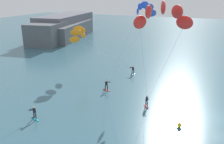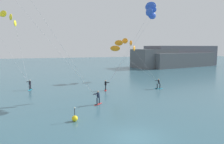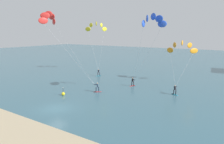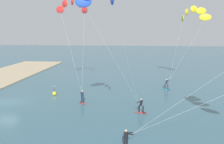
# 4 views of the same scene
# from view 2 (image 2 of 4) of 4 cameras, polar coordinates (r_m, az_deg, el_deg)

# --- Properties ---
(ground_plane) EXTENTS (240.00, 240.00, 0.00)m
(ground_plane) POSITION_cam_2_polar(r_m,az_deg,el_deg) (16.36, 6.51, -18.04)
(ground_plane) COLOR #386070
(kitesurfer_nearshore) EXTENTS (7.72, 6.88, 13.28)m
(kitesurfer_nearshore) POSITION_cam_2_polar(r_m,az_deg,el_deg) (30.56, 10.18, 15.76)
(kitesurfer_nearshore) COLOR red
(kitesurfer_nearshore) RESTS_ON ground
(kitesurfer_mid_water) EXTENTS (6.23, 11.90, 8.72)m
(kitesurfer_mid_water) POSITION_cam_2_polar(r_m,az_deg,el_deg) (41.75, 3.94, 7.35)
(kitesurfer_mid_water) COLOR #23ADD1
(kitesurfer_mid_water) RESTS_ON ground
(kitesurfer_downwind) EXTENTS (6.95, 7.58, 13.06)m
(kitesurfer_downwind) POSITION_cam_2_polar(r_m,az_deg,el_deg) (39.81, -28.02, 12.66)
(kitesurfer_downwind) COLOR #23ADD1
(kitesurfer_downwind) RESTS_ON ground
(marker_buoy) EXTENTS (0.56, 0.56, 1.38)m
(marker_buoy) POSITION_cam_2_polar(r_m,az_deg,el_deg) (19.73, -10.44, -12.68)
(marker_buoy) COLOR yellow
(marker_buoy) RESTS_ON ground
(distant_headland) EXTENTS (33.86, 15.83, 7.30)m
(distant_headland) POSITION_cam_2_polar(r_m,az_deg,el_deg) (76.71, 17.77, 3.94)
(distant_headland) COLOR #565B60
(distant_headland) RESTS_ON ground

